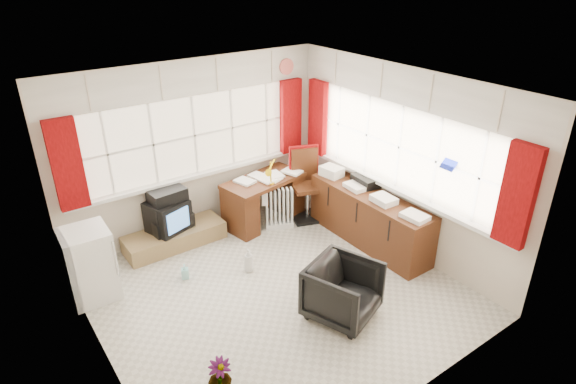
# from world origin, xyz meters

# --- Properties ---
(ground) EXTENTS (4.00, 4.00, 0.00)m
(ground) POSITION_xyz_m (0.00, 0.00, 0.00)
(ground) COLOR beige
(ground) RESTS_ON ground
(room_walls) EXTENTS (4.00, 4.00, 4.00)m
(room_walls) POSITION_xyz_m (0.00, 0.00, 1.50)
(room_walls) COLOR beige
(room_walls) RESTS_ON ground
(window_back) EXTENTS (3.70, 0.12, 3.60)m
(window_back) POSITION_xyz_m (0.00, 1.94, 0.95)
(window_back) COLOR #F5E3C2
(window_back) RESTS_ON room_walls
(window_right) EXTENTS (0.12, 3.70, 3.60)m
(window_right) POSITION_xyz_m (1.94, 0.00, 0.95)
(window_right) COLOR #F5E3C2
(window_right) RESTS_ON room_walls
(curtains) EXTENTS (3.83, 3.83, 1.15)m
(curtains) POSITION_xyz_m (0.92, 0.93, 1.46)
(curtains) COLOR #92080B
(curtains) RESTS_ON room_walls
(overhead_cabinets) EXTENTS (3.98, 3.98, 0.48)m
(overhead_cabinets) POSITION_xyz_m (0.98, 0.98, 2.25)
(overhead_cabinets) COLOR white
(overhead_cabinets) RESTS_ON room_walls
(desk) EXTENTS (1.34, 0.82, 0.76)m
(desk) POSITION_xyz_m (0.86, 1.56, 0.40)
(desk) COLOR #4C2512
(desk) RESTS_ON ground
(desk_lamp) EXTENTS (0.16, 0.15, 0.38)m
(desk_lamp) POSITION_xyz_m (0.85, 1.35, 0.98)
(desk_lamp) COLOR yellow
(desk_lamp) RESTS_ON desk
(task_chair) EXTENTS (0.60, 0.62, 1.12)m
(task_chair) POSITION_xyz_m (1.49, 1.36, 0.60)
(task_chair) COLOR black
(task_chair) RESTS_ON ground
(office_chair) EXTENTS (0.92, 0.94, 0.67)m
(office_chair) POSITION_xyz_m (0.38, -0.78, 0.33)
(office_chair) COLOR black
(office_chair) RESTS_ON ground
(radiator) EXTENTS (0.45, 0.33, 0.63)m
(radiator) POSITION_xyz_m (0.93, 1.27, 0.26)
(radiator) COLOR white
(radiator) RESTS_ON ground
(credenza) EXTENTS (0.50, 2.00, 0.85)m
(credenza) POSITION_xyz_m (1.73, 0.20, 0.39)
(credenza) COLOR #4C2512
(credenza) RESTS_ON ground
(file_tray) EXTENTS (0.34, 0.42, 0.13)m
(file_tray) POSITION_xyz_m (1.91, 0.47, 0.82)
(file_tray) COLOR black
(file_tray) RESTS_ON credenza
(tv_bench) EXTENTS (1.40, 0.50, 0.25)m
(tv_bench) POSITION_xyz_m (-0.55, 1.72, 0.12)
(tv_bench) COLOR olive
(tv_bench) RESTS_ON ground
(crt_tv) EXTENTS (0.60, 0.57, 0.44)m
(crt_tv) POSITION_xyz_m (-0.61, 1.77, 0.47)
(crt_tv) COLOR black
(crt_tv) RESTS_ON tv_bench
(hifi_stack) EXTENTS (0.61, 0.42, 0.61)m
(hifi_stack) POSITION_xyz_m (-0.57, 1.78, 0.53)
(hifi_stack) COLOR black
(hifi_stack) RESTS_ON tv_bench
(mini_fridge) EXTENTS (0.55, 0.56, 0.90)m
(mini_fridge) POSITION_xyz_m (-1.80, 1.23, 0.45)
(mini_fridge) COLOR white
(mini_fridge) RESTS_ON ground
(spray_bottle_a) EXTENTS (0.14, 0.14, 0.33)m
(spray_bottle_a) POSITION_xyz_m (-0.03, 0.58, 0.16)
(spray_bottle_a) COLOR silver
(spray_bottle_a) RESTS_ON ground
(spray_bottle_b) EXTENTS (0.12, 0.12, 0.20)m
(spray_bottle_b) POSITION_xyz_m (-0.77, 0.92, 0.10)
(spray_bottle_b) COLOR #99E4E0
(spray_bottle_b) RESTS_ON ground
(flower_vase) EXTENTS (0.27, 0.27, 0.40)m
(flower_vase) POSITION_xyz_m (-1.27, -0.94, 0.20)
(flower_vase) COLOR black
(flower_vase) RESTS_ON ground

